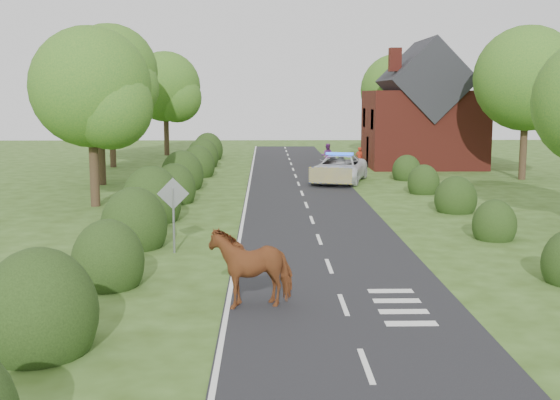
{
  "coord_description": "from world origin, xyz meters",
  "views": [
    {
      "loc": [
        -1.95,
        -20.96,
        5.25
      ],
      "look_at": [
        -1.4,
        5.16,
        1.3
      ],
      "focal_mm": 45.0,
      "sensor_mm": 36.0,
      "label": 1
    }
  ],
  "objects_px": {
    "police_van": "(339,169)",
    "pedestrian_red": "(359,158)",
    "road_sign": "(173,204)",
    "pedestrian_purple": "(327,156)",
    "cow": "(252,272)"
  },
  "relations": [
    {
      "from": "road_sign",
      "to": "police_van",
      "type": "relative_size",
      "value": 0.39
    },
    {
      "from": "pedestrian_purple",
      "to": "pedestrian_red",
      "type": "bearing_deg",
      "value": 178.08
    },
    {
      "from": "pedestrian_red",
      "to": "pedestrian_purple",
      "type": "xyz_separation_m",
      "value": [
        -2.22,
        0.55,
        0.11
      ]
    },
    {
      "from": "road_sign",
      "to": "pedestrian_purple",
      "type": "distance_m",
      "value": 28.02
    },
    {
      "from": "road_sign",
      "to": "pedestrian_purple",
      "type": "relative_size",
      "value": 1.44
    },
    {
      "from": "cow",
      "to": "pedestrian_purple",
      "type": "xyz_separation_m",
      "value": [
        4.78,
        32.77,
        0.06
      ]
    },
    {
      "from": "road_sign",
      "to": "cow",
      "type": "distance_m",
      "value": 6.43
    },
    {
      "from": "cow",
      "to": "pedestrian_red",
      "type": "bearing_deg",
      "value": 150.21
    },
    {
      "from": "pedestrian_red",
      "to": "cow",
      "type": "bearing_deg",
      "value": 64.47
    },
    {
      "from": "cow",
      "to": "police_van",
      "type": "xyz_separation_m",
      "value": [
        4.8,
        24.63,
        -0.0
      ]
    },
    {
      "from": "cow",
      "to": "police_van",
      "type": "relative_size",
      "value": 0.36
    },
    {
      "from": "road_sign",
      "to": "cow",
      "type": "relative_size",
      "value": 1.09
    },
    {
      "from": "police_van",
      "to": "pedestrian_red",
      "type": "bearing_deg",
      "value": 89.54
    },
    {
      "from": "police_van",
      "to": "pedestrian_red",
      "type": "height_order",
      "value": "police_van"
    },
    {
      "from": "police_van",
      "to": "pedestrian_purple",
      "type": "distance_m",
      "value": 8.14
    }
  ]
}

